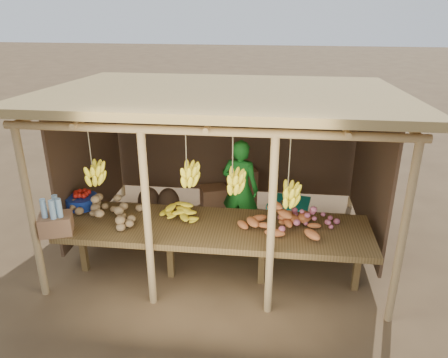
# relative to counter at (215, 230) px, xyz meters

# --- Properties ---
(ground) EXTENTS (60.00, 60.00, 0.00)m
(ground) POSITION_rel_counter_xyz_m (-0.00, 0.95, -0.74)
(ground) COLOR brown
(ground) RESTS_ON ground
(stall_structure) EXTENTS (4.70, 3.50, 2.43)m
(stall_structure) POSITION_rel_counter_xyz_m (-0.04, 0.87, 1.17)
(stall_structure) COLOR tan
(stall_structure) RESTS_ON ground
(counter) EXTENTS (3.90, 1.05, 0.80)m
(counter) POSITION_rel_counter_xyz_m (0.00, 0.00, 0.00)
(counter) COLOR brown
(counter) RESTS_ON ground
(potato_heap) EXTENTS (1.26, 0.99, 0.37)m
(potato_heap) POSITION_rel_counter_xyz_m (-1.53, 0.01, 0.25)
(potato_heap) COLOR olive
(potato_heap) RESTS_ON counter
(sweet_potato_heap) EXTENTS (1.11, 0.73, 0.36)m
(sweet_potato_heap) POSITION_rel_counter_xyz_m (0.80, 0.01, 0.24)
(sweet_potato_heap) COLOR #C76833
(sweet_potato_heap) RESTS_ON counter
(onion_heap) EXTENTS (0.90, 0.72, 0.35)m
(onion_heap) POSITION_rel_counter_xyz_m (1.14, 0.07, 0.24)
(onion_heap) COLOR #BB5A72
(onion_heap) RESTS_ON counter
(banana_pile) EXTENTS (0.63, 0.48, 0.35)m
(banana_pile) POSITION_rel_counter_xyz_m (-0.47, 0.18, 0.23)
(banana_pile) COLOR yellow
(banana_pile) RESTS_ON counter
(tomato_basin) EXTENTS (0.43, 0.43, 0.23)m
(tomato_basin) POSITION_rel_counter_xyz_m (-1.90, 0.34, 0.15)
(tomato_basin) COLOR navy
(tomato_basin) RESTS_ON counter
(bottle_box) EXTENTS (0.46, 0.41, 0.48)m
(bottle_box) POSITION_rel_counter_xyz_m (-1.90, -0.39, 0.24)
(bottle_box) COLOR brown
(bottle_box) RESTS_ON counter
(vendor) EXTENTS (0.64, 0.49, 1.56)m
(vendor) POSITION_rel_counter_xyz_m (0.21, 1.22, 0.04)
(vendor) COLOR #18701F
(vendor) RESTS_ON ground
(tarp_crate) EXTENTS (0.70, 0.63, 0.73)m
(tarp_crate) POSITION_rel_counter_xyz_m (0.96, 1.34, -0.44)
(tarp_crate) COLOR brown
(tarp_crate) RESTS_ON ground
(carton_stack) EXTENTS (1.05, 0.51, 0.72)m
(carton_stack) POSITION_rel_counter_xyz_m (0.01, 2.15, -0.42)
(carton_stack) COLOR brown
(carton_stack) RESTS_ON ground
(burlap_sacks) EXTENTS (0.73, 0.38, 0.52)m
(burlap_sacks) POSITION_rel_counter_xyz_m (-1.25, 1.86, -0.51)
(burlap_sacks) COLOR #4D3624
(burlap_sacks) RESTS_ON ground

